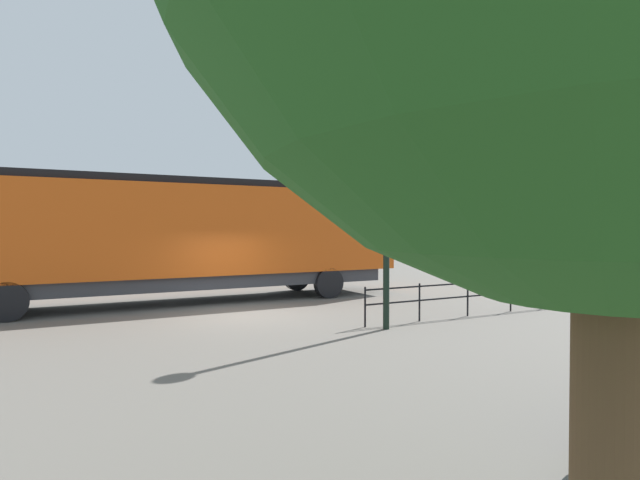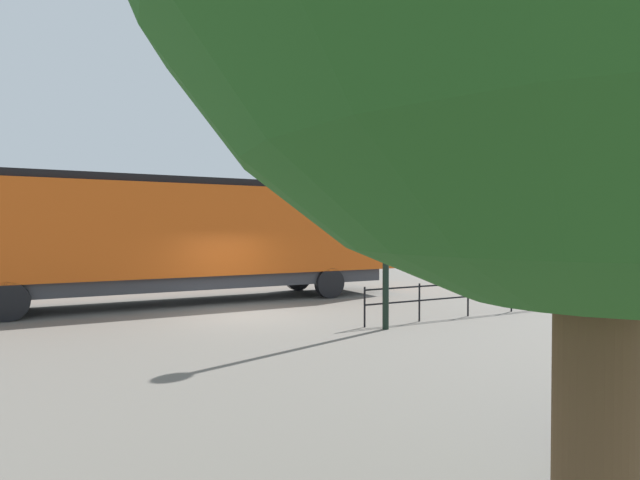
% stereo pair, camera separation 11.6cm
% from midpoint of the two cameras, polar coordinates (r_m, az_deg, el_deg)
% --- Properties ---
extents(ground_plane, '(120.00, 120.00, 0.00)m').
position_cam_midpoint_polar(ground_plane, '(15.40, -8.39, -8.24)').
color(ground_plane, '#666059').
extents(locomotive, '(3.00, 15.73, 4.21)m').
position_cam_midpoint_polar(locomotive, '(18.34, -13.78, 0.66)').
color(locomotive, '#D15114').
rests_on(locomotive, ground_plane).
extents(lamp_post, '(0.53, 0.53, 5.77)m').
position_cam_midpoint_polar(lamp_post, '(13.17, 7.11, 8.26)').
color(lamp_post, black).
rests_on(lamp_post, ground_plane).
extents(platform_fence, '(0.05, 8.95, 1.04)m').
position_cam_midpoint_polar(platform_fence, '(16.24, 18.06, -5.37)').
color(platform_fence, black).
rests_on(platform_fence, ground_plane).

